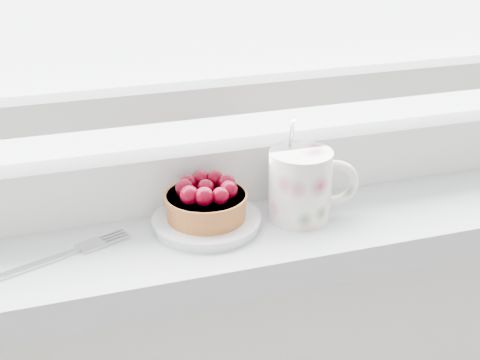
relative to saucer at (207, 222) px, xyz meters
name	(u,v)px	position (x,y,z in m)	size (l,w,h in m)	color
saucer	(207,222)	(0.00, 0.00, 0.00)	(0.12, 0.12, 0.01)	silver
raspberry_tart	(206,200)	(0.00, 0.00, 0.03)	(0.09, 0.09, 0.05)	#9A5121
floral_mug	(303,183)	(0.11, -0.01, 0.04)	(0.11, 0.09, 0.12)	white
fork	(50,260)	(-0.18, -0.02, 0.00)	(0.17, 0.08, 0.00)	silver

